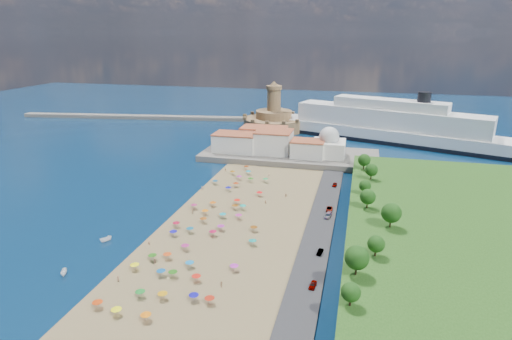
# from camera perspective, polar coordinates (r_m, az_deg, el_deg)

# --- Properties ---
(ground) EXTENTS (700.00, 700.00, 0.00)m
(ground) POSITION_cam_1_polar(r_m,az_deg,el_deg) (158.37, -3.61, -5.34)
(ground) COLOR #071938
(ground) RESTS_ON ground
(terrace) EXTENTS (90.00, 36.00, 3.00)m
(terrace) POSITION_cam_1_polar(r_m,az_deg,el_deg) (222.85, 4.49, 1.96)
(terrace) COLOR #59544C
(terrace) RESTS_ON ground
(jetty) EXTENTS (18.00, 70.00, 2.40)m
(jetty) POSITION_cam_1_polar(r_m,az_deg,el_deg) (260.29, 1.01, 4.26)
(jetty) COLOR #59544C
(jetty) RESTS_ON ground
(breakwater) EXTENTS (199.03, 34.77, 2.60)m
(breakwater) POSITION_cam_1_polar(r_m,az_deg,el_deg) (335.70, -13.82, 6.85)
(breakwater) COLOR #59544C
(breakwater) RESTS_ON ground
(waterfront_buildings) EXTENTS (57.00, 29.00, 11.00)m
(waterfront_buildings) POSITION_cam_1_polar(r_m,az_deg,el_deg) (224.23, 1.26, 3.80)
(waterfront_buildings) COLOR silver
(waterfront_buildings) RESTS_ON terrace
(domed_building) EXTENTS (16.00, 16.00, 15.00)m
(domed_building) POSITION_cam_1_polar(r_m,az_deg,el_deg) (216.74, 9.67, 3.35)
(domed_building) COLOR silver
(domed_building) RESTS_ON terrace
(fortress) EXTENTS (40.00, 40.00, 32.40)m
(fortress) POSITION_cam_1_polar(r_m,az_deg,el_deg) (287.76, 2.37, 6.68)
(fortress) COLOR #98764C
(fortress) RESTS_ON ground
(cruise_ship) EXTENTS (140.01, 65.00, 30.75)m
(cruise_ship) POSITION_cam_1_polar(r_m,az_deg,el_deg) (267.98, 17.21, 5.59)
(cruise_ship) COLOR black
(cruise_ship) RESTS_ON ground
(beach_parasols) EXTENTS (31.79, 115.78, 2.20)m
(beach_parasols) POSITION_cam_1_polar(r_m,az_deg,el_deg) (144.09, -6.14, -6.92)
(beach_parasols) COLOR gray
(beach_parasols) RESTS_ON beach
(beachgoers) EXTENTS (36.32, 96.52, 1.89)m
(beachgoers) POSITION_cam_1_polar(r_m,az_deg,el_deg) (154.86, -5.33, -5.49)
(beachgoers) COLOR tan
(beachgoers) RESTS_ON beach
(moored_boats) EXTENTS (3.25, 24.03, 1.53)m
(moored_boats) POSITION_cam_1_polar(r_m,az_deg,el_deg) (136.27, -21.49, -10.33)
(moored_boats) COLOR white
(moored_boats) RESTS_ON ground
(parked_cars) EXTENTS (2.70, 81.27, 1.42)m
(parked_cars) POSITION_cam_1_polar(r_m,az_deg,el_deg) (149.64, 9.47, -6.43)
(parked_cars) COLOR gray
(parked_cars) RESTS_ON promenade
(hillside_trees) EXTENTS (15.46, 105.27, 7.73)m
(hillside_trees) POSITION_cam_1_polar(r_m,az_deg,el_deg) (140.82, 14.96, -4.51)
(hillside_trees) COLOR #382314
(hillside_trees) RESTS_ON hillside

